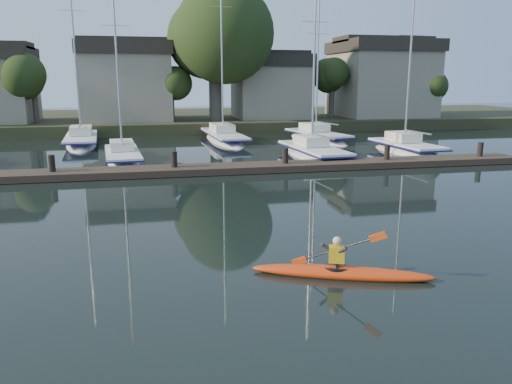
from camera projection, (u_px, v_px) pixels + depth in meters
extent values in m
plane|color=black|center=(316.00, 265.00, 13.36)|extent=(160.00, 160.00, 0.00)
ellipsoid|color=#D74D10|center=(342.00, 273.00, 12.56)|extent=(4.51, 2.22, 0.35)
cylinder|color=black|center=(336.00, 268.00, 12.56)|extent=(0.89, 0.89, 0.09)
imported|color=#2A2528|center=(337.00, 255.00, 12.47)|extent=(0.35, 0.42, 1.00)
cube|color=#C19C12|center=(337.00, 254.00, 12.47)|extent=(0.47, 0.41, 0.41)
sphere|color=#E1AE8D|center=(337.00, 241.00, 12.39)|extent=(0.22, 0.22, 0.22)
cube|color=#3F3124|center=(231.00, 168.00, 26.67)|extent=(34.00, 2.00, 0.35)
cylinder|color=black|center=(53.00, 173.00, 24.81)|extent=(0.32, 0.32, 1.80)
cylinder|color=black|center=(174.00, 169.00, 26.03)|extent=(0.32, 0.32, 1.80)
cylinder|color=black|center=(285.00, 164.00, 27.26)|extent=(0.32, 0.32, 1.80)
cylinder|color=black|center=(387.00, 161.00, 28.48)|extent=(0.32, 0.32, 1.80)
cylinder|color=black|center=(479.00, 157.00, 29.71)|extent=(0.32, 0.32, 1.80)
ellipsoid|color=white|center=(123.00, 166.00, 30.43)|extent=(2.78, 8.48, 1.86)
cube|color=white|center=(122.00, 152.00, 30.24)|extent=(2.55, 6.98, 0.14)
cube|color=navy|center=(122.00, 153.00, 30.25)|extent=(2.65, 7.15, 0.08)
cube|color=silver|center=(122.00, 145.00, 30.62)|extent=(1.57, 2.44, 0.54)
cylinder|color=#9EA0A5|center=(116.00, 51.00, 29.15)|extent=(0.12, 0.12, 11.76)
cylinder|color=#9EA0A5|center=(123.00, 142.00, 28.90)|extent=(0.36, 3.16, 0.08)
cylinder|color=#9EA0A5|center=(115.00, 26.00, 28.84)|extent=(1.56, 0.17, 0.03)
ellipsoid|color=white|center=(313.00, 163.00, 31.77)|extent=(3.02, 9.04, 2.11)
cube|color=white|center=(314.00, 148.00, 31.55)|extent=(2.78, 7.44, 0.16)
cube|color=navy|center=(314.00, 149.00, 31.57)|extent=(2.89, 7.63, 0.09)
cube|color=silver|center=(311.00, 140.00, 31.95)|extent=(1.75, 2.60, 0.61)
cylinder|color=#9EA0A5|center=(315.00, 47.00, 30.43)|extent=(0.13, 0.13, 12.22)
cylinder|color=#9EA0A5|center=(323.00, 136.00, 30.10)|extent=(0.35, 3.37, 0.09)
cylinder|color=#9EA0A5|center=(315.00, 22.00, 30.10)|extent=(1.78, 0.17, 0.03)
ellipsoid|color=white|center=(405.00, 158.00, 33.76)|extent=(2.87, 7.98, 2.13)
cube|color=white|center=(406.00, 144.00, 33.53)|extent=(2.66, 6.56, 0.16)
cube|color=navy|center=(406.00, 145.00, 33.55)|extent=(2.76, 6.73, 0.09)
cube|color=silver|center=(403.00, 137.00, 33.88)|extent=(1.71, 2.30, 0.62)
cylinder|color=#9EA0A5|center=(410.00, 57.00, 32.50)|extent=(0.13, 0.13, 11.20)
cylinder|color=#9EA0A5|center=(418.00, 132.00, 32.23)|extent=(0.29, 2.98, 0.09)
cylinder|color=#9EA0A5|center=(412.00, 35.00, 32.20)|extent=(1.79, 0.15, 0.03)
ellipsoid|color=white|center=(82.00, 150.00, 37.91)|extent=(3.19, 10.23, 2.12)
cube|color=white|center=(81.00, 136.00, 37.69)|extent=(2.92, 8.41, 0.16)
cube|color=navy|center=(81.00, 138.00, 37.71)|extent=(3.03, 8.62, 0.09)
cube|color=silver|center=(81.00, 130.00, 38.16)|extent=(1.80, 2.94, 0.62)
cylinder|color=#9EA0A5|center=(73.00, 36.00, 36.34)|extent=(0.13, 0.13, 14.54)
cylinder|color=#9EA0A5|center=(79.00, 126.00, 36.08)|extent=(0.41, 3.82, 0.09)
cylinder|color=#9EA0A5|center=(72.00, 10.00, 35.96)|extent=(1.79, 0.18, 0.03)
ellipsoid|color=white|center=(224.00, 146.00, 40.04)|extent=(2.96, 11.15, 2.10)
cube|color=white|center=(224.00, 133.00, 39.82)|extent=(2.73, 9.16, 0.15)
cube|color=navy|center=(224.00, 135.00, 39.83)|extent=(2.83, 9.39, 0.09)
cube|color=silver|center=(222.00, 128.00, 40.35)|extent=(1.72, 3.17, 0.61)
cylinder|color=#9EA0A5|center=(221.00, 32.00, 38.40)|extent=(0.13, 0.13, 15.45)
cylinder|color=#9EA0A5|center=(228.00, 124.00, 38.06)|extent=(0.33, 4.19, 0.09)
cylinder|color=#9EA0A5|center=(221.00, 7.00, 37.99)|extent=(1.76, 0.14, 0.03)
ellipsoid|color=white|center=(317.00, 145.00, 40.47)|extent=(3.99, 9.23, 2.13)
cube|color=white|center=(317.00, 133.00, 40.24)|extent=(3.58, 7.63, 0.16)
cube|color=navy|center=(317.00, 134.00, 40.26)|extent=(3.70, 7.82, 0.09)
cube|color=silver|center=(314.00, 127.00, 40.63)|extent=(2.01, 2.76, 0.62)
cylinder|color=#9EA0A5|center=(318.00, 53.00, 39.11)|extent=(0.13, 0.13, 12.31)
cylinder|color=#9EA0A5|center=(326.00, 123.00, 38.84)|extent=(0.73, 3.36, 0.09)
cylinder|color=#9EA0A5|center=(318.00, 34.00, 38.78)|extent=(1.76, 0.37, 0.03)
cube|color=#26351A|center=(187.00, 119.00, 55.21)|extent=(90.00, 24.00, 1.00)
cube|color=gray|center=(128.00, 88.00, 47.48)|extent=(8.00, 8.00, 6.00)
cube|color=#2C2720|center=(126.00, 49.00, 46.68)|extent=(8.40, 8.40, 1.20)
cube|color=gray|center=(270.00, 93.00, 50.45)|extent=(7.00, 7.00, 5.00)
cube|color=#2C2720|center=(271.00, 61.00, 49.76)|extent=(7.35, 7.35, 1.20)
cube|color=gray|center=(381.00, 85.00, 52.73)|extent=(9.00, 9.00, 6.50)
cube|color=#2C2720|center=(383.00, 47.00, 51.88)|extent=(9.45, 9.45, 1.20)
cylinder|color=#514A41|center=(216.00, 94.00, 46.37)|extent=(1.20, 1.20, 5.00)
sphere|color=black|center=(215.00, 38.00, 45.26)|extent=(8.50, 8.50, 8.50)
cylinder|color=#514A41|center=(35.00, 106.00, 44.28)|extent=(0.48, 0.48, 3.00)
sphere|color=black|center=(33.00, 77.00, 43.72)|extent=(3.40, 3.40, 3.40)
cylinder|color=#514A41|center=(172.00, 106.00, 46.27)|extent=(0.38, 0.38, 2.80)
sphere|color=black|center=(171.00, 82.00, 45.78)|extent=(2.72, 2.72, 2.72)
cylinder|color=#514A41|center=(331.00, 102.00, 50.45)|extent=(0.50, 0.50, 3.20)
sphere|color=black|center=(332.00, 75.00, 49.86)|extent=(3.57, 3.57, 3.57)
cylinder|color=#514A41|center=(429.00, 104.00, 51.12)|extent=(0.41, 0.41, 2.60)
sphere|color=black|center=(430.00, 83.00, 50.64)|extent=(2.89, 2.89, 2.89)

